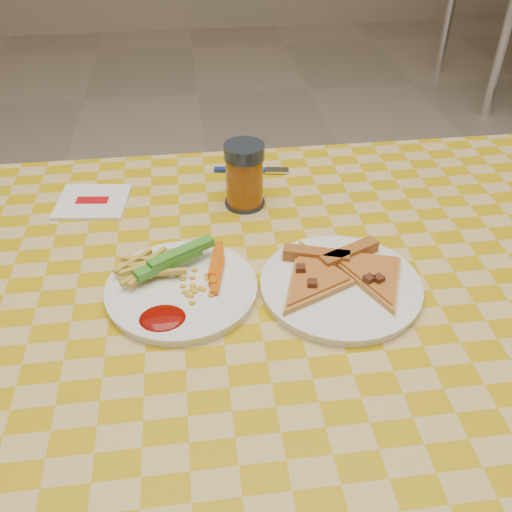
# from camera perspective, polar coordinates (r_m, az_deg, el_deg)

# --- Properties ---
(table) EXTENTS (1.28, 0.88, 0.76)m
(table) POSITION_cam_1_polar(r_m,az_deg,el_deg) (0.88, -0.25, -6.97)
(table) COLOR white
(table) RESTS_ON ground
(plate_left) EXTENTS (0.27, 0.27, 0.01)m
(plate_left) POSITION_cam_1_polar(r_m,az_deg,el_deg) (0.83, -7.44, -3.43)
(plate_left) COLOR white
(plate_left) RESTS_ON table
(plate_right) EXTENTS (0.26, 0.26, 0.01)m
(plate_right) POSITION_cam_1_polar(r_m,az_deg,el_deg) (0.84, 8.44, -3.10)
(plate_right) COLOR white
(plate_right) RESTS_ON table
(fries_veggies) EXTENTS (0.19, 0.18, 0.04)m
(fries_veggies) POSITION_cam_1_polar(r_m,az_deg,el_deg) (0.83, -8.14, -1.88)
(fries_veggies) COLOR gold
(fries_veggies) RESTS_ON plate_left
(pizza_slices) EXTENTS (0.27, 0.23, 0.02)m
(pizza_slices) POSITION_cam_1_polar(r_m,az_deg,el_deg) (0.84, 8.46, -1.69)
(pizza_slices) COLOR #CC863E
(pizza_slices) RESTS_ON plate_right
(drink_glass) EXTENTS (0.07, 0.07, 0.12)m
(drink_glass) POSITION_cam_1_polar(r_m,az_deg,el_deg) (0.99, -1.16, 8.01)
(drink_glass) COLOR black
(drink_glass) RESTS_ON table
(napkin) EXTENTS (0.13, 0.13, 0.01)m
(napkin) POSITION_cam_1_polar(r_m,az_deg,el_deg) (1.06, -16.03, 5.25)
(napkin) COLOR white
(napkin) RESTS_ON table
(fork) EXTENTS (0.15, 0.04, 0.01)m
(fork) POSITION_cam_1_polar(r_m,az_deg,el_deg) (1.12, -0.36, 8.60)
(fork) COLOR navy
(fork) RESTS_ON table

